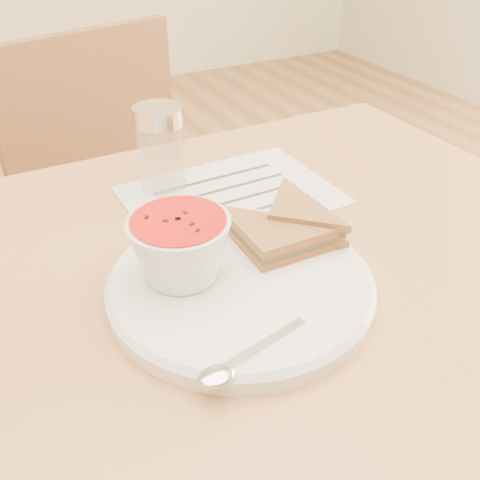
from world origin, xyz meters
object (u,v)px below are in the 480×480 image
chair_far (153,260)px  soup_bowl (181,251)px  dining_table (217,472)px  plate (241,285)px  condiment_shaker (161,149)px

chair_far → soup_bowl: (-0.11, -0.48, 0.36)m
dining_table → chair_far: size_ratio=1.14×
dining_table → soup_bowl: soup_bowl is taller
dining_table → soup_bowl: (-0.04, -0.01, 0.43)m
dining_table → chair_far: (0.08, 0.47, 0.06)m
chair_far → plate: bearing=68.1°
dining_table → condiment_shaker: 0.48m
soup_bowl → plate: bearing=-28.7°
soup_bowl → condiment_shaker: size_ratio=0.87×
chair_far → condiment_shaker: size_ratio=7.42×
dining_table → soup_bowl: size_ratio=9.69×
plate → condiment_shaker: bearing=87.3°
plate → soup_bowl: bearing=151.3°
plate → condiment_shaker: 0.26m
dining_table → chair_far: chair_far is taller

